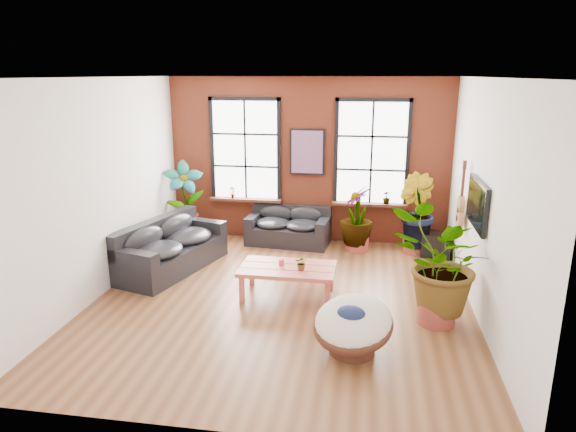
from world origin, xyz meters
name	(u,v)px	position (x,y,z in m)	size (l,w,h in m)	color
room	(283,193)	(0.00, 0.15, 1.75)	(6.04, 6.54, 3.54)	brown
sofa_back	(289,227)	(-0.35, 2.88, 0.36)	(1.81, 1.01, 0.80)	black
sofa_left	(169,248)	(-2.32, 1.03, 0.42)	(1.59, 2.52, 0.92)	black
coffee_table	(288,270)	(0.06, 0.19, 0.44)	(1.56, 0.89, 0.60)	#C25245
papasan_chair	(353,325)	(1.19, -1.47, 0.40)	(1.33, 1.34, 0.78)	#4F281C
poster	(307,152)	(0.00, 3.18, 1.95)	(0.74, 0.06, 0.98)	black
tv_wall_unit	(472,206)	(2.93, 0.60, 1.54)	(0.13, 1.86, 1.20)	black
media_box	(439,245)	(2.75, 2.50, 0.24)	(0.71, 0.66, 0.48)	black
pot_back_left	(186,233)	(-2.59, 2.65, 0.20)	(0.68, 0.68, 0.39)	#9B3E33
pot_back_right	(415,244)	(2.30, 2.68, 0.18)	(0.63, 0.63, 0.35)	#9B3E33
pot_right_wall	(436,310)	(2.37, -0.44, 0.20)	(0.66, 0.66, 0.40)	#9B3E33
pot_mid	(357,242)	(1.13, 2.64, 0.18)	(0.62, 0.62, 0.36)	#9B3E33
floor_plant_back_left	(185,199)	(-2.57, 2.63, 0.96)	(0.85, 0.58, 1.62)	#194512
floor_plant_back_right	(415,210)	(2.27, 2.69, 0.89)	(0.82, 0.66, 1.48)	#194512
floor_plant_right_wall	(441,264)	(2.38, -0.44, 0.93)	(1.38, 1.20, 1.53)	#194512
floor_plant_mid	(357,216)	(1.10, 2.62, 0.74)	(0.67, 0.67, 1.20)	#194512
table_plant	(302,263)	(0.31, 0.10, 0.62)	(0.21, 0.18, 0.24)	#194512
sill_plant_left	(232,192)	(-1.65, 3.13, 1.04)	(0.14, 0.10, 0.27)	#194512
sill_plant_right	(387,197)	(1.70, 3.13, 1.04)	(0.15, 0.15, 0.27)	#194512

